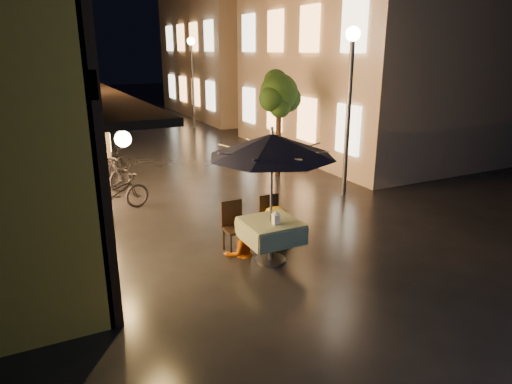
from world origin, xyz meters
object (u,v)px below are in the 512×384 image
table_lantern (276,217)px  bicycle_0 (114,194)px  cafe_table (271,231)px  streetlamp_near (350,83)px  person_yellow (276,208)px  person_orange (239,220)px  patio_umbrella (272,145)px

table_lantern → bicycle_0: 4.61m
cafe_table → bicycle_0: bicycle_0 is taller
streetlamp_near → table_lantern: 4.93m
table_lantern → bicycle_0: (-2.08, 4.09, -0.45)m
table_lantern → cafe_table: bearing=90.0°
person_yellow → bicycle_0: (-2.51, 3.33, -0.31)m
streetlamp_near → person_orange: 5.00m
table_lantern → person_yellow: person_yellow is taller
table_lantern → person_orange: person_orange is taller
streetlamp_near → patio_umbrella: size_ratio=1.72×
cafe_table → bicycle_0: size_ratio=0.56×
patio_umbrella → person_yellow: patio_umbrella is taller
person_yellow → bicycle_0: size_ratio=0.88×
table_lantern → bicycle_0: bearing=117.0°
cafe_table → bicycle_0: 4.44m
streetlamp_near → bicycle_0: 6.30m
patio_umbrella → table_lantern: 1.24m
cafe_table → person_orange: size_ratio=0.72×
streetlamp_near → person_orange: size_ratio=3.08×
streetlamp_near → patio_umbrella: 4.47m
table_lantern → person_orange: (-0.39, 0.69, -0.23)m
person_orange → person_yellow: size_ratio=0.89×
patio_umbrella → person_orange: (-0.39, 0.51, -1.46)m
person_yellow → cafe_table: bearing=47.4°
patio_umbrella → table_lantern: (0.00, -0.18, -1.23)m
patio_umbrella → person_orange: patio_umbrella is taller
person_orange → person_yellow: bearing=176.0°
patio_umbrella → person_yellow: size_ratio=1.59×
streetlamp_near → bicycle_0: size_ratio=2.39×
table_lantern → person_orange: 0.82m
cafe_table → person_orange: person_orange is taller
cafe_table → person_yellow: size_ratio=0.64×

